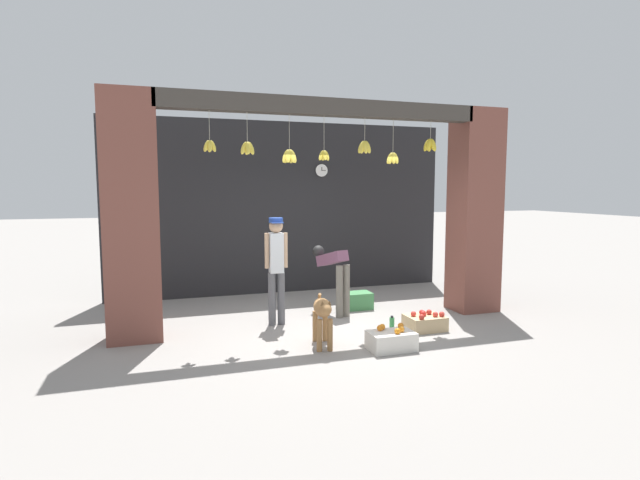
{
  "coord_description": "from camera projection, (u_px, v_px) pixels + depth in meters",
  "views": [
    {
      "loc": [
        -2.33,
        -6.72,
        2.04
      ],
      "look_at": [
        0.0,
        0.4,
        1.25
      ],
      "focal_mm": 28.0,
      "sensor_mm": 36.0,
      "label": 1
    }
  ],
  "objects": [
    {
      "name": "ground_plane",
      "position": [
        328.0,
        328.0,
        7.28
      ],
      "size": [
        60.0,
        60.0,
        0.0
      ],
      "primitive_type": "plane",
      "color": "gray"
    },
    {
      "name": "shop_pillar_right",
      "position": [
        475.0,
        212.0,
        8.21
      ],
      "size": [
        0.7,
        0.6,
        3.29
      ],
      "primitive_type": "cube",
      "color": "brown",
      "rests_on": "ground_plane"
    },
    {
      "name": "shop_back_wall",
      "position": [
        283.0,
        208.0,
        9.67
      ],
      "size": [
        6.6,
        0.12,
        3.29
      ],
      "primitive_type": "cube",
      "color": "#232326",
      "rests_on": "ground_plane"
    },
    {
      "name": "shopkeeper",
      "position": [
        276.0,
        263.0,
        7.37
      ],
      "size": [
        0.34,
        0.26,
        1.6
      ],
      "rotation": [
        0.0,
        0.0,
        3.11
      ],
      "color": "#56565B",
      "rests_on": "ground_plane"
    },
    {
      "name": "dog",
      "position": [
        323.0,
        312.0,
        6.38
      ],
      "size": [
        0.32,
        0.81,
        0.67
      ],
      "rotation": [
        0.0,
        0.0,
        -1.75
      ],
      "color": "#9E7042",
      "rests_on": "ground_plane"
    },
    {
      "name": "fruit_crate_oranges",
      "position": [
        391.0,
        340.0,
        6.29
      ],
      "size": [
        0.57,
        0.38,
        0.3
      ],
      "color": "silver",
      "rests_on": "ground_plane"
    },
    {
      "name": "shop_pillar_left",
      "position": [
        132.0,
        217.0,
        6.58
      ],
      "size": [
        0.7,
        0.6,
        3.29
      ],
      "primitive_type": "cube",
      "color": "brown",
      "rests_on": "ground_plane"
    },
    {
      "name": "water_bottle",
      "position": [
        392.0,
        326.0,
        6.91
      ],
      "size": [
        0.07,
        0.07,
        0.28
      ],
      "color": "#38934C",
      "rests_on": "ground_plane"
    },
    {
      "name": "wall_clock",
      "position": [
        322.0,
        170.0,
        9.76
      ],
      "size": [
        0.26,
        0.03,
        0.26
      ],
      "color": "black"
    },
    {
      "name": "storefront_awning",
      "position": [
        328.0,
        112.0,
        7.08
      ],
      "size": [
        4.7,
        0.28,
        0.93
      ],
      "color": "#3D3833"
    },
    {
      "name": "produce_box_green",
      "position": [
        358.0,
        301.0,
        8.42
      ],
      "size": [
        0.45,
        0.34,
        0.28
      ],
      "primitive_type": "cube",
      "color": "#42844C",
      "rests_on": "ground_plane"
    },
    {
      "name": "worker_stooping",
      "position": [
        334.0,
        270.0,
        8.01
      ],
      "size": [
        0.42,
        0.81,
        1.08
      ],
      "rotation": [
        0.0,
        0.0,
        0.31
      ],
      "color": "#6B665B",
      "rests_on": "ground_plane"
    },
    {
      "name": "fruit_crate_apples",
      "position": [
        425.0,
        322.0,
        7.18
      ],
      "size": [
        0.53,
        0.43,
        0.28
      ],
      "color": "tan",
      "rests_on": "ground_plane"
    }
  ]
}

